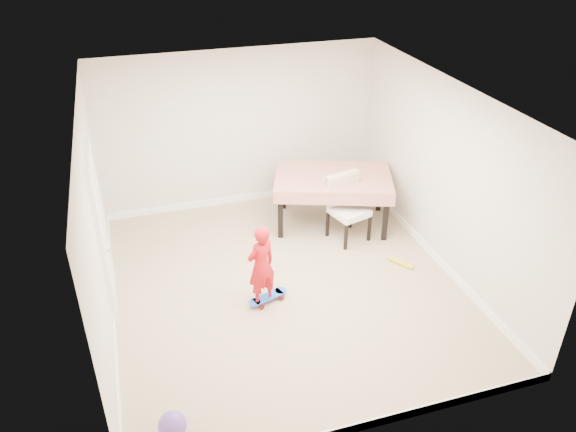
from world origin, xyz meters
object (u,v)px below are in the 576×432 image
object	(u,v)px
dining_table	(332,200)
skateboard	(268,299)
child	(261,268)
dining_chair	(349,209)
balloon	(172,425)

from	to	relation	value
dining_table	skateboard	distance (m)	2.25
skateboard	child	xyz separation A→B (m)	(-0.08, -0.01, 0.51)
dining_chair	child	bearing A→B (deg)	-161.66
dining_table	dining_chair	size ratio (longest dim) A/B	1.76
dining_table	child	world-z (taller)	child
balloon	dining_chair	bearing A→B (deg)	43.44
dining_table	dining_chair	bearing A→B (deg)	-61.63
dining_table	dining_chair	distance (m)	0.52
dining_chair	skateboard	size ratio (longest dim) A/B	1.79
dining_chair	balloon	world-z (taller)	dining_chair
dining_chair	skateboard	distance (m)	1.99
dining_table	balloon	size ratio (longest dim) A/B	6.35
dining_table	balloon	bearing A→B (deg)	-111.49
dining_table	child	xyz separation A→B (m)	(-1.58, -1.64, 0.14)
skateboard	balloon	bearing A→B (deg)	-148.65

